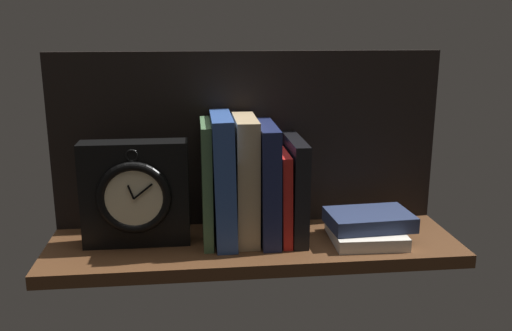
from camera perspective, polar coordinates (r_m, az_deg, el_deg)
name	(u,v)px	position (r cm, az deg, el deg)	size (l,w,h in cm)	color
ground_plane	(254,247)	(108.38, -0.23, -8.43)	(79.32, 23.26, 2.50)	#4C2D19
back_panel	(248,139)	(113.20, -0.84, 2.73)	(79.32, 1.20, 35.80)	black
book_green_romantic	(207,182)	(105.50, -5.14, -1.72)	(1.86, 14.77, 23.23)	#476B44
book_blue_modern	(223,178)	(105.44, -3.43, -1.35)	(3.86, 16.75, 24.46)	#2D4C8E
book_tan_shortstories	(246,179)	(105.80, -1.09, -1.41)	(4.17, 14.39, 23.96)	tan
book_navy_bierce	(267,182)	(106.43, 1.12, -1.71)	(3.46, 16.73, 22.55)	#192147
book_red_requiem	(282,194)	(107.56, 2.67, -2.93)	(1.81, 15.82, 17.59)	red
book_black_skeptic	(295,188)	(107.69, 4.06, -2.36)	(2.85, 16.35, 19.62)	black
framed_clock	(135,194)	(105.49, -12.42, -2.92)	(19.97, 6.74, 19.97)	black
book_stack_side	(368,226)	(109.86, 11.51, -6.23)	(16.62, 13.82, 5.38)	beige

